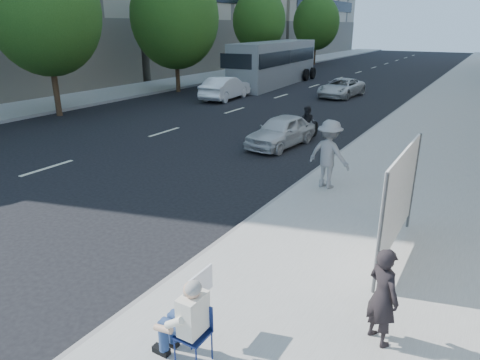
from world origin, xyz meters
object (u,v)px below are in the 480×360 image
Objects in this scene: pedestrian_woman at (383,296)px; protest_banner at (399,197)px; white_sedan_far at (341,88)px; motorcycle at (308,125)px; bus at (275,63)px; seated_protester at (187,315)px; white_sedan_near at (281,131)px; white_sedan_mid at (225,88)px; jogger at (329,154)px.

pedestrian_woman is 2.74m from protest_banner.
pedestrian_woman is at bearing -65.83° from white_sedan_far.
bus is (-9.17, 15.32, 1.00)m from motorcycle.
white_sedan_far is 12.14m from motorcycle.
protest_banner is 9.75m from motorcycle.
motorcycle is 0.17× the size of bus.
seated_protester is 11.92m from white_sedan_near.
protest_banner is at bearing 127.49° from white_sedan_mid.
jogger is 0.55× the size of white_sedan_near.
protest_banner is at bearing 68.00° from seated_protester.
seated_protester is at bearing -77.65° from motorcycle.
white_sedan_far is at bearing 104.58° from white_sedan_near.
protest_banner is at bearing 141.19° from jogger.
white_sedan_near is (-4.01, 11.22, -0.27)m from seated_protester.
protest_banner reaches higher than white_sedan_far.
white_sedan_far is at bearing -61.05° from jogger.
bus reaches higher than protest_banner.
bus is (-11.92, 20.50, 0.51)m from jogger.
jogger is 0.16× the size of bus.
pedestrian_woman is 12.23m from motorcycle.
pedestrian_woman is 30.08m from bus.
pedestrian_woman is 0.49× the size of protest_banner.
bus is (-0.59, 8.28, 0.91)m from white_sedan_mid.
seated_protester is 2.77m from pedestrian_woman.
jogger is 6.37m from pedestrian_woman.
white_sedan_mid is 8.35m from bus.
protest_banner is 8.98m from white_sedan_near.
bus is (-14.40, 23.52, 0.23)m from protest_banner.
white_sedan_far is at bearing 98.93° from motorcycle.
white_sedan_mid is 11.10m from motorcycle.
seated_protester is 0.86× the size of pedestrian_woman.
white_sedan_mid is at bearing -35.35° from jogger.
protest_banner reaches higher than seated_protester.
pedestrian_woman is at bearing 123.73° from white_sedan_mid.
white_sedan_near is 1.74× the size of motorcycle.
pedestrian_woman reaches higher than white_sedan_near.
white_sedan_mid is at bearing -89.77° from bus.
motorcycle is (-5.62, 10.86, -0.27)m from pedestrian_woman.
white_sedan_far is (-7.74, 20.07, -0.80)m from protest_banner.
white_sedan_mid is at bearing 132.17° from protest_banner.
white_sedan_far is (-1.96, 13.24, -0.01)m from white_sedan_near.
seated_protester is 7.45m from jogger.
motorcycle is (-5.23, 8.20, -0.76)m from protest_banner.
jogger is 0.45× the size of white_sedan_far.
white_sedan_near is at bearing -22.64° from pedestrian_woman.
bus is (-12.62, 27.91, 0.76)m from seated_protester.
pedestrian_woman is at bearing -64.40° from bus.
white_sedan_near reaches higher than white_sedan_far.
motorcycle is at bearing -28.31° from pedestrian_woman.
white_sedan_mid reaches higher than white_sedan_far.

